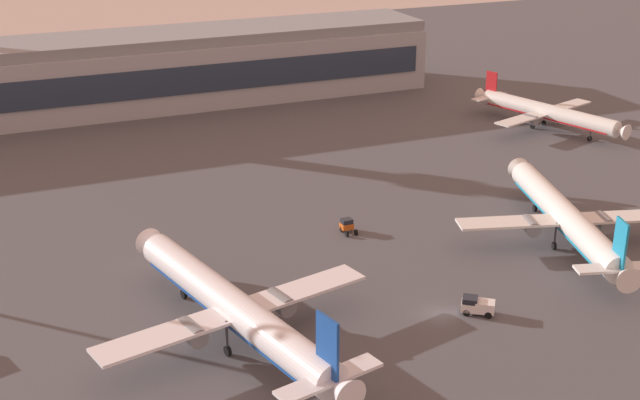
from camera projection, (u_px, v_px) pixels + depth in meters
ground_plane at (439, 314)px, 108.40m from camera, size 416.00×416.00×0.00m
terminal_building at (125, 72)px, 194.51m from camera, size 142.21×22.40×16.40m
airplane_far_stand at (235, 308)px, 100.83m from camera, size 35.05×44.72×11.58m
airplane_taxiway_distant at (566, 217)px, 126.86m from camera, size 32.59×41.50×10.85m
airplane_near_gate at (546, 112)px, 180.61m from camera, size 28.48×36.23×9.51m
pushback_tug at (347, 225)px, 131.80m from camera, size 1.84×3.10×2.05m
baggage_tractor at (477, 305)px, 108.09m from camera, size 4.50×4.03×2.25m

